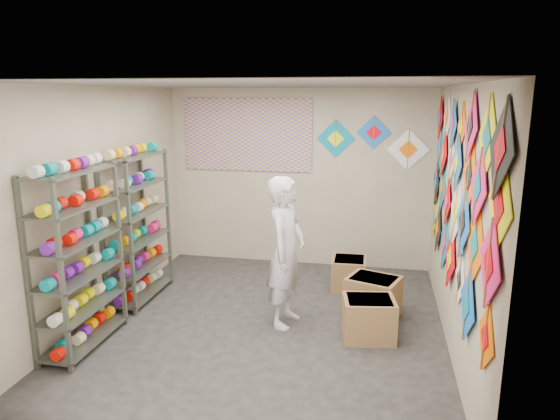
% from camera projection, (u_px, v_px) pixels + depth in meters
% --- Properties ---
extents(ground, '(4.50, 4.50, 0.00)m').
position_uv_depth(ground, '(266.00, 324.00, 5.79)').
color(ground, black).
extents(room_walls, '(4.50, 4.50, 4.50)m').
position_uv_depth(room_walls, '(266.00, 185.00, 5.42)').
color(room_walls, tan).
rests_on(room_walls, ground).
extents(shelf_rack_front, '(0.40, 1.10, 1.90)m').
position_uv_depth(shelf_rack_front, '(78.00, 260.00, 5.11)').
color(shelf_rack_front, '#4C5147').
rests_on(shelf_rack_front, ground).
extents(shelf_rack_back, '(0.40, 1.10, 1.90)m').
position_uv_depth(shelf_rack_back, '(138.00, 228.00, 6.35)').
color(shelf_rack_back, '#4C5147').
rests_on(shelf_rack_back, ground).
extents(string_spools, '(0.12, 2.36, 0.12)m').
position_uv_depth(string_spools, '(111.00, 234.00, 5.71)').
color(string_spools, '#EB1E6A').
rests_on(string_spools, ground).
extents(kite_wall_display, '(0.06, 4.30, 2.07)m').
position_uv_depth(kite_wall_display, '(457.00, 192.00, 4.98)').
color(kite_wall_display, '#FF6500').
rests_on(kite_wall_display, room_walls).
extents(back_wall_kites, '(1.64, 0.02, 0.79)m').
position_uv_depth(back_wall_kites, '(374.00, 141.00, 7.28)').
color(back_wall_kites, '#007A9C').
rests_on(back_wall_kites, room_walls).
extents(poster, '(2.00, 0.01, 1.10)m').
position_uv_depth(poster, '(247.00, 135.00, 7.62)').
color(poster, '#5E4AA0').
rests_on(poster, room_walls).
extents(shopkeeper, '(0.77, 0.62, 1.73)m').
position_uv_depth(shopkeeper, '(286.00, 252.00, 5.64)').
color(shopkeeper, silver).
rests_on(shopkeeper, ground).
extents(carton_a, '(0.62, 0.54, 0.46)m').
position_uv_depth(carton_a, '(369.00, 319.00, 5.41)').
color(carton_a, '#8A5F3C').
rests_on(carton_a, ground).
extents(carton_b, '(0.71, 0.65, 0.48)m').
position_uv_depth(carton_b, '(373.00, 296.00, 5.98)').
color(carton_b, '#8A5F3C').
rests_on(carton_b, ground).
extents(carton_c, '(0.47, 0.51, 0.44)m').
position_uv_depth(carton_c, '(349.00, 274.00, 6.79)').
color(carton_c, '#8A5F3C').
rests_on(carton_c, ground).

